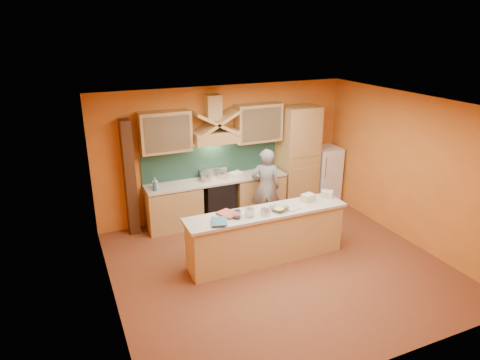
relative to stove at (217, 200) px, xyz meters
name	(u,v)px	position (x,y,z in m)	size (l,w,h in m)	color
floor	(279,266)	(0.30, -2.20, -0.45)	(5.50, 5.00, 0.01)	brown
ceiling	(284,105)	(0.30, -2.20, 2.35)	(5.50, 5.00, 0.01)	white
wall_back	(225,152)	(0.30, 0.30, 0.95)	(5.50, 0.02, 2.80)	orange
wall_front	(389,266)	(0.30, -4.70, 0.95)	(5.50, 0.02, 2.80)	orange
wall_left	(107,221)	(-2.45, -2.20, 0.95)	(0.02, 5.00, 2.80)	orange
wall_right	(411,170)	(3.05, -2.20, 0.95)	(0.02, 5.00, 2.80)	orange
base_cabinet_left	(174,208)	(-0.95, 0.00, -0.02)	(1.10, 0.60, 0.86)	tan
base_cabinet_right	(258,194)	(0.95, 0.00, -0.02)	(1.10, 0.60, 0.86)	tan
counter_top	(217,180)	(0.00, 0.00, 0.45)	(3.00, 0.62, 0.04)	beige
stove	(217,200)	(0.00, 0.00, 0.00)	(0.60, 0.58, 0.90)	black
backsplash	(212,160)	(0.00, 0.28, 0.80)	(3.00, 0.03, 0.70)	#1B3C32
range_hood	(215,137)	(0.00, 0.05, 1.37)	(0.92, 0.50, 0.24)	tan
hood_chimney	(213,107)	(0.00, 0.15, 1.95)	(0.30, 0.30, 0.50)	tan
upper_cabinet_left	(165,132)	(-1.00, 0.12, 1.55)	(1.00, 0.35, 0.80)	tan
upper_cabinet_right	(258,123)	(1.00, 0.12, 1.55)	(1.00, 0.35, 0.80)	tan
pantry_column	(298,158)	(1.95, 0.00, 0.70)	(0.80, 0.60, 2.30)	tan
fridge	(325,174)	(2.70, 0.00, 0.20)	(0.58, 0.60, 1.30)	white
trim_column_left	(130,178)	(-1.75, 0.15, 0.70)	(0.20, 0.30, 2.30)	#472816
island_body	(266,237)	(0.20, -1.90, -0.01)	(2.80, 0.55, 0.88)	#E0B872
island_top	(267,212)	(0.20, -1.90, 0.47)	(2.90, 0.62, 0.05)	beige
person	(266,188)	(0.82, -0.63, 0.37)	(0.60, 0.39, 1.65)	gray
pot_large	(206,177)	(-0.23, 0.02, 0.54)	(0.23, 0.23, 0.17)	#B7B8BF
pot_small	(221,176)	(0.11, 0.03, 0.52)	(0.20, 0.20, 0.14)	silver
soap_bottle_a	(155,183)	(-1.29, 0.02, 0.57)	(0.09, 0.10, 0.21)	white
soap_bottle_b	(155,185)	(-1.33, -0.13, 0.58)	(0.09, 0.09, 0.22)	#365E94
bowl_back	(270,172)	(1.19, -0.10, 0.50)	(0.20, 0.20, 0.06)	white
dish_rack	(236,175)	(0.42, -0.02, 0.52)	(0.27, 0.21, 0.10)	white
book_lower	(222,216)	(-0.59, -1.83, 0.51)	(0.26, 0.35, 0.03)	#B85341
book_upper	(212,222)	(-0.84, -1.99, 0.53)	(0.25, 0.34, 0.03)	#3E6B89
jar_large	(250,212)	(-0.17, -1.99, 0.57)	(0.15, 0.15, 0.15)	silver
jar_small	(237,215)	(-0.39, -1.98, 0.57)	(0.13, 0.13, 0.15)	silver
kitchen_scale	(265,213)	(0.09, -2.05, 0.55)	(0.12, 0.12, 0.10)	silver
mixing_bowl	(279,209)	(0.40, -1.97, 0.53)	(0.30, 0.30, 0.07)	white
cloth	(293,208)	(0.66, -1.99, 0.50)	(0.26, 0.20, 0.02)	#C5A7A2
grocery_bag_a	(308,198)	(1.07, -1.82, 0.56)	(0.21, 0.17, 0.14)	beige
grocery_bag_b	(327,194)	(1.49, -1.79, 0.56)	(0.20, 0.16, 0.12)	beige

